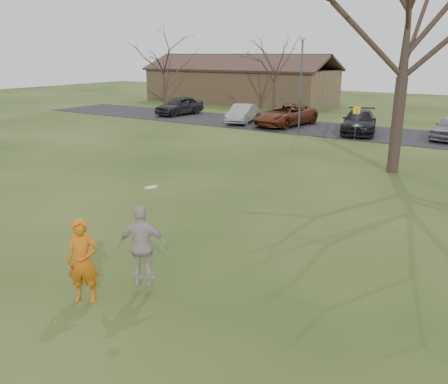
% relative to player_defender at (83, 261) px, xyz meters
% --- Properties ---
extents(ground, '(120.00, 120.00, 0.00)m').
position_rel_player_defender_xyz_m(ground, '(0.77, 0.37, -0.94)').
color(ground, '#1E380F').
rests_on(ground, ground).
extents(parking_strip, '(62.00, 6.50, 0.04)m').
position_rel_player_defender_xyz_m(parking_strip, '(0.77, 25.37, -0.92)').
color(parking_strip, black).
rests_on(parking_strip, ground).
extents(player_defender, '(0.82, 0.73, 1.88)m').
position_rel_player_defender_xyz_m(player_defender, '(0.00, 0.00, 0.00)').
color(player_defender, '#C66210').
rests_on(player_defender, ground).
extents(car_0, '(2.47, 4.84, 1.58)m').
position_rel_player_defender_xyz_m(car_0, '(-17.82, 25.88, -0.11)').
color(car_0, black).
rests_on(car_0, parking_strip).
extents(car_1, '(2.46, 4.49, 1.40)m').
position_rel_player_defender_xyz_m(car_1, '(-10.81, 24.78, -0.20)').
color(car_1, '#939398').
rests_on(car_1, parking_strip).
extents(car_2, '(3.46, 5.96, 1.56)m').
position_rel_player_defender_xyz_m(car_2, '(-7.41, 25.27, -0.12)').
color(car_2, '#5D2815').
rests_on(car_2, parking_strip).
extents(car_3, '(3.34, 5.58, 1.51)m').
position_rel_player_defender_xyz_m(car_3, '(-1.76, 24.85, -0.14)').
color(car_3, black).
rests_on(car_3, parking_strip).
extents(catching_play, '(1.16, 0.95, 2.35)m').
position_rel_player_defender_xyz_m(catching_play, '(0.87, 0.94, 0.21)').
color(catching_play, '#B7A8A4').
rests_on(catching_play, ground).
extents(building, '(20.60, 8.50, 5.14)m').
position_rel_player_defender_xyz_m(building, '(-19.23, 38.37, 0.99)').
color(building, '#8C6D4C').
rests_on(building, ground).
extents(lamp_post, '(0.34, 0.34, 6.27)m').
position_rel_player_defender_xyz_m(lamp_post, '(-5.23, 22.87, 3.03)').
color(lamp_post, '#47474C').
rests_on(lamp_post, ground).
extents(sign_yellow, '(0.35, 0.35, 2.08)m').
position_rel_player_defender_xyz_m(sign_yellow, '(-1.23, 22.37, 0.51)').
color(sign_yellow, '#47474C').
rests_on(sign_yellow, ground).
extents(big_tree, '(9.00, 9.00, 14.00)m').
position_rel_player_defender_xyz_m(big_tree, '(2.77, 15.37, 6.06)').
color(big_tree, '#352821').
rests_on(big_tree, ground).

